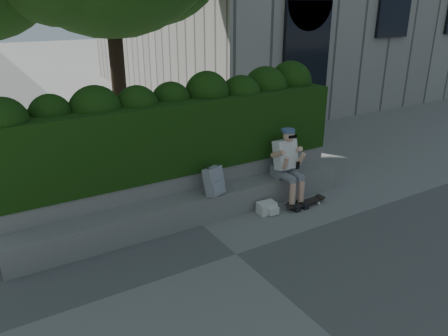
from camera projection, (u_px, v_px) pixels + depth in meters
ground at (236, 254)px, 6.41m from camera, size 80.00×80.00×0.00m
bench_ledge at (196, 208)px, 7.32m from camera, size 6.00×0.45×0.45m
planter_wall at (183, 190)px, 7.65m from camera, size 6.00×0.50×0.75m
hedge at (175, 134)px, 7.48m from camera, size 6.00×1.00×1.20m
person at (287, 163)px, 7.85m from camera, size 0.40×0.76×1.38m
skateboard at (305, 203)px, 7.89m from camera, size 0.74×0.21×0.08m
backpack_plaid at (214, 181)px, 7.22m from camera, size 0.36×0.27×0.47m
backpack_ground at (267, 208)px, 7.62m from camera, size 0.33×0.24×0.20m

